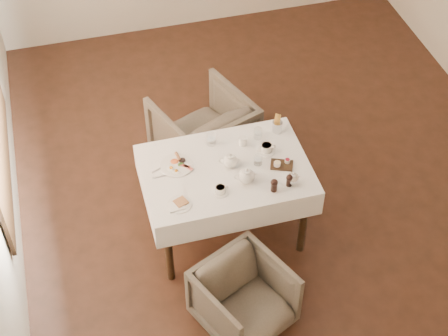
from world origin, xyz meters
TOP-DOWN VIEW (x-y plane):
  - table at (-0.59, -0.60)m, footprint 1.28×0.88m
  - armchair_near at (-0.69, -1.47)m, footprint 0.81×0.81m
  - armchair_far at (-0.56, 0.27)m, footprint 0.98×0.99m
  - breakfast_plate at (-0.94, -0.47)m, footprint 0.25×0.25m
  - side_plate at (-1.02, -0.87)m, footprint 0.18×0.18m
  - teapot_centre at (-0.55, -0.58)m, footprint 0.18×0.15m
  - teapot_front at (-0.48, -0.77)m, footprint 0.18×0.15m
  - creamer at (-0.39, -0.38)m, footprint 0.08×0.08m
  - teacup_near at (-0.69, -0.83)m, footprint 0.12×0.12m
  - teacup_far at (-0.23, -0.50)m, footprint 0.14×0.14m
  - glass_left at (-0.63, -0.31)m, footprint 0.09×0.09m
  - glass_mid at (-0.34, -0.62)m, footprint 0.07×0.07m
  - glass_right at (-0.25, -0.34)m, footprint 0.08×0.08m
  - condiment_board at (-0.17, -0.68)m, footprint 0.20×0.17m
  - pepper_mill_left at (-0.31, -0.91)m, footprint 0.07×0.07m
  - pepper_mill_right at (-0.18, -0.89)m, footprint 0.07×0.07m
  - silver_pot at (-0.15, -0.88)m, footprint 0.14×0.13m
  - fries_cup at (-0.08, -0.30)m, footprint 0.08×0.08m
  - cutlery_fork at (-1.06, -0.47)m, footprint 0.18×0.09m
  - cutlery_knife at (-1.05, -0.56)m, footprint 0.19×0.02m

SIDE VIEW (x-z plane):
  - armchair_near at x=-0.69m, z-range 0.00..0.56m
  - armchair_far at x=-0.56m, z-range 0.00..0.70m
  - table at x=-0.59m, z-range 0.26..1.02m
  - cutlery_fork at x=-1.06m, z-range 0.76..0.76m
  - cutlery_knife at x=-1.05m, z-range 0.76..0.76m
  - side_plate at x=-1.02m, z-range 0.75..0.77m
  - breakfast_plate at x=-0.94m, z-range 0.75..0.78m
  - condiment_board at x=-0.17m, z-range 0.75..0.79m
  - teacup_near at x=-0.69m, z-range 0.75..0.81m
  - teacup_far at x=-0.23m, z-range 0.75..0.82m
  - creamer at x=-0.39m, z-range 0.76..0.83m
  - glass_mid at x=-0.34m, z-range 0.76..0.84m
  - glass_right at x=-0.25m, z-range 0.76..0.85m
  - glass_left at x=-0.63m, z-range 0.76..0.86m
  - pepper_mill_right at x=-0.18m, z-range 0.76..0.86m
  - pepper_mill_left at x=-0.31m, z-range 0.76..0.87m
  - silver_pot at x=-0.15m, z-range 0.76..0.87m
  - teapot_centre at x=-0.55m, z-range 0.76..0.88m
  - teapot_front at x=-0.48m, z-range 0.76..0.89m
  - fries_cup at x=-0.08m, z-range 0.74..0.92m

